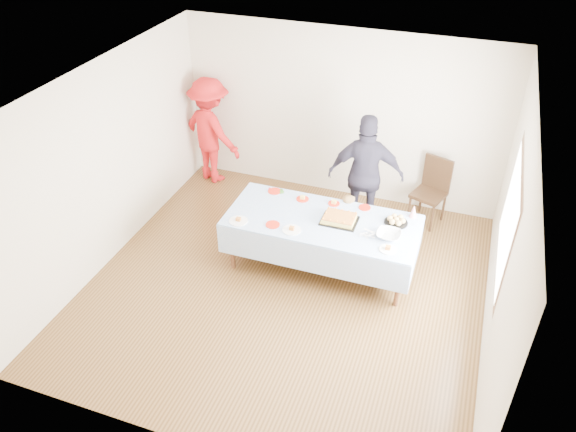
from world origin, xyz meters
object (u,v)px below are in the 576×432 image
party_table (322,223)px  birthday_cake (339,219)px  dining_chair (432,187)px  adult_left (211,131)px

party_table → birthday_cake: birthday_cake is taller
birthday_cake → dining_chair: size_ratio=0.46×
birthday_cake → party_table: bearing=-170.0°
dining_chair → adult_left: size_ratio=0.57×
dining_chair → adult_left: 3.65m
party_table → dining_chair: size_ratio=2.45×
birthday_cake → dining_chair: dining_chair is taller
adult_left → party_table: bearing=166.1°
party_table → birthday_cake: bearing=10.0°
birthday_cake → adult_left: bearing=148.1°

